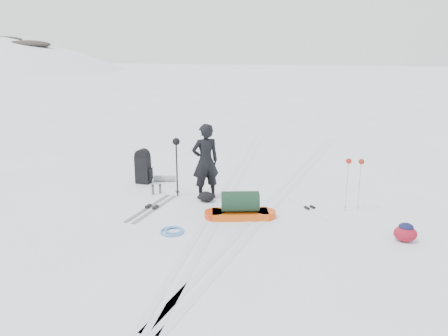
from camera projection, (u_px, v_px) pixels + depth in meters
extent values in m
plane|color=white|center=(220.00, 206.00, 10.36)|extent=(200.00, 200.00, 0.00)
ellipsoid|color=black|center=(2.00, 40.00, 83.73)|extent=(7.80, 6.00, 1.32)
ellipsoid|color=black|center=(27.00, 44.00, 74.73)|extent=(8.32, 6.40, 1.41)
cube|color=silver|center=(215.00, 205.00, 10.39)|extent=(1.40, 17.97, 0.01)
cube|color=silver|center=(225.00, 206.00, 10.33)|extent=(1.40, 17.97, 0.01)
cube|color=silver|center=(284.00, 186.00, 11.90)|extent=(2.09, 13.88, 0.01)
cube|color=silver|center=(293.00, 186.00, 11.85)|extent=(2.09, 13.88, 0.01)
imported|color=black|center=(205.00, 161.00, 10.69)|extent=(0.82, 0.77, 1.88)
cube|color=#E2520D|center=(240.00, 214.00, 9.62)|extent=(1.32, 0.84, 0.15)
cylinder|color=#EF440E|center=(265.00, 214.00, 9.64)|extent=(0.56, 0.56, 0.15)
cylinder|color=red|center=(215.00, 215.00, 9.61)|extent=(0.56, 0.56, 0.15)
cylinder|color=black|center=(240.00, 201.00, 9.55)|extent=(0.91, 0.67, 0.45)
cube|color=black|center=(143.00, 170.00, 12.05)|extent=(0.39, 0.28, 0.76)
cylinder|color=black|center=(142.00, 156.00, 11.94)|extent=(0.38, 0.27, 0.37)
cube|color=black|center=(150.00, 174.00, 12.04)|extent=(0.09, 0.20, 0.33)
cylinder|color=gray|center=(165.00, 178.00, 12.30)|extent=(0.62, 0.30, 0.16)
cylinder|color=black|center=(177.00, 169.00, 10.95)|extent=(0.03, 0.03, 1.39)
cylinder|color=black|center=(177.00, 170.00, 10.87)|extent=(0.03, 0.03, 1.39)
torus|color=black|center=(177.00, 191.00, 11.11)|extent=(0.11, 0.11, 0.01)
torus|color=black|center=(178.00, 192.00, 11.02)|extent=(0.11, 0.11, 0.01)
sphere|color=black|center=(176.00, 142.00, 10.71)|extent=(0.18, 0.18, 0.18)
cylinder|color=#BBBEC2|center=(347.00, 187.00, 9.91)|extent=(0.02, 0.02, 1.16)
cylinder|color=silver|center=(359.00, 187.00, 9.86)|extent=(0.02, 0.02, 1.16)
torus|color=#B1B4B9|center=(345.00, 207.00, 10.04)|extent=(0.10, 0.10, 0.01)
torus|color=silver|center=(357.00, 208.00, 9.99)|extent=(0.10, 0.10, 0.01)
sphere|color=maroon|center=(349.00, 161.00, 9.75)|extent=(0.13, 0.13, 0.13)
sphere|color=maroon|center=(361.00, 162.00, 9.70)|extent=(0.13, 0.13, 0.13)
cube|color=#97999F|center=(156.00, 209.00, 10.17)|extent=(0.29, 1.94, 0.02)
cube|color=gray|center=(148.00, 208.00, 10.23)|extent=(0.29, 1.94, 0.02)
cube|color=black|center=(156.00, 207.00, 10.16)|extent=(0.10, 0.20, 0.05)
cube|color=black|center=(148.00, 206.00, 10.22)|extent=(0.10, 0.20, 0.05)
cube|color=silver|center=(307.00, 209.00, 10.14)|extent=(1.03, 1.29, 0.01)
cube|color=white|center=(312.00, 208.00, 10.20)|extent=(1.03, 1.29, 0.01)
cube|color=black|center=(307.00, 208.00, 10.13)|extent=(0.15, 0.16, 0.04)
cube|color=black|center=(313.00, 207.00, 10.19)|extent=(0.15, 0.16, 0.04)
torus|color=#538FCA|center=(172.00, 231.00, 8.85)|extent=(0.54, 0.54, 0.05)
torus|color=#508BC4|center=(174.00, 230.00, 8.88)|extent=(0.43, 0.43, 0.04)
ellipsoid|color=maroon|center=(405.00, 234.00, 8.42)|extent=(0.50, 0.42, 0.31)
ellipsoid|color=black|center=(406.00, 227.00, 8.38)|extent=(0.32, 0.28, 0.15)
cylinder|color=#515358|center=(153.00, 190.00, 11.15)|extent=(0.07, 0.07, 0.24)
cylinder|color=#56595D|center=(160.00, 189.00, 11.25)|extent=(0.07, 0.07, 0.22)
cylinder|color=black|center=(153.00, 185.00, 11.12)|extent=(0.06, 0.06, 0.03)
cylinder|color=black|center=(160.00, 185.00, 11.22)|extent=(0.06, 0.06, 0.03)
ellipsoid|color=black|center=(206.00, 197.00, 10.63)|extent=(0.45, 0.37, 0.25)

